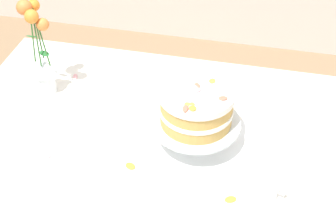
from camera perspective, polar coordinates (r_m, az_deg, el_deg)
name	(u,v)px	position (r m, az deg, el deg)	size (l,w,h in m)	color
dining_table	(150,159)	(1.73, -2.13, -5.44)	(1.40, 1.00, 0.74)	white
linen_napkin	(195,143)	(1.66, 3.10, -3.57)	(0.32, 0.32, 0.00)	white
cake_stand	(196,125)	(1.61, 3.21, -1.45)	(0.29, 0.29, 0.10)	silver
layer_cake	(197,106)	(1.56, 3.31, 0.74)	(0.24, 0.24, 0.13)	tan
flower_vase	(41,55)	(1.84, -14.46, 6.38)	(0.11, 0.10, 0.37)	silver
teacup	(265,191)	(1.51, 11.09, -8.89)	(0.12, 0.12, 0.06)	white
loose_petal_0	(48,155)	(1.66, -13.64, -4.81)	(0.03, 0.03, 0.01)	pink
loose_petal_1	(75,77)	(1.98, -10.67, 4.01)	(0.04, 0.02, 0.01)	pink
loose_petal_2	(130,166)	(1.58, -4.36, -6.23)	(0.04, 0.03, 0.01)	orange
loose_petal_3	(231,199)	(1.50, 7.23, -9.97)	(0.04, 0.03, 0.01)	orange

